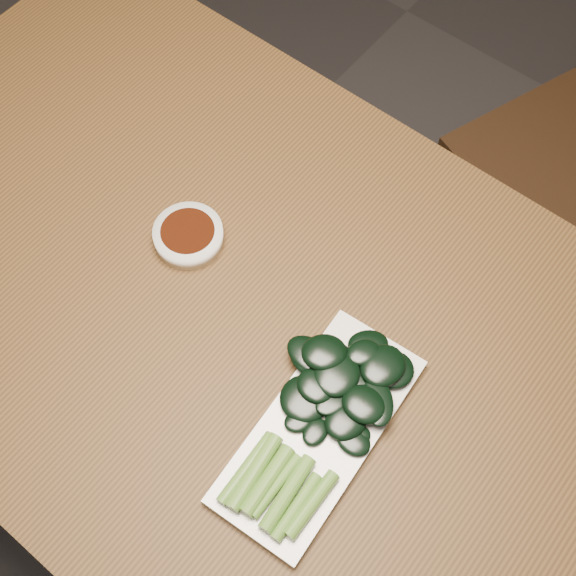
{
  "coord_description": "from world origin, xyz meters",
  "views": [
    {
      "loc": [
        0.33,
        -0.34,
        1.72
      ],
      "look_at": [
        0.01,
        0.06,
        0.76
      ],
      "focal_mm": 50.0,
      "sensor_mm": 36.0,
      "label": 1
    }
  ],
  "objects_px": {
    "table": "(258,340)",
    "gai_lan": "(324,407)",
    "serving_plate": "(319,430)",
    "sauce_bowl": "(188,236)"
  },
  "relations": [
    {
      "from": "gai_lan",
      "to": "sauce_bowl",
      "type": "bearing_deg",
      "value": 164.42
    },
    {
      "from": "sauce_bowl",
      "to": "serving_plate",
      "type": "height_order",
      "value": "sauce_bowl"
    },
    {
      "from": "table",
      "to": "sauce_bowl",
      "type": "bearing_deg",
      "value": 166.99
    },
    {
      "from": "sauce_bowl",
      "to": "gai_lan",
      "type": "relative_size",
      "value": 0.32
    },
    {
      "from": "table",
      "to": "gai_lan",
      "type": "relative_size",
      "value": 4.56
    },
    {
      "from": "sauce_bowl",
      "to": "serving_plate",
      "type": "bearing_deg",
      "value": -18.92
    },
    {
      "from": "serving_plate",
      "to": "gai_lan",
      "type": "relative_size",
      "value": 1.03
    },
    {
      "from": "serving_plate",
      "to": "gai_lan",
      "type": "bearing_deg",
      "value": 114.08
    },
    {
      "from": "gai_lan",
      "to": "serving_plate",
      "type": "bearing_deg",
      "value": -65.92
    },
    {
      "from": "serving_plate",
      "to": "gai_lan",
      "type": "distance_m",
      "value": 0.03
    }
  ]
}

